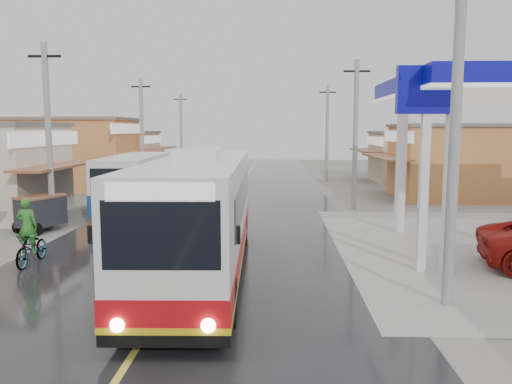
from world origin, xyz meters
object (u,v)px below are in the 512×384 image
coach_bus (201,214)px  second_bus (136,181)px  cyclist (31,243)px  tricycle_near (41,211)px

coach_bus → second_bus: coach_bus is taller
coach_bus → second_bus: bearing=113.0°
cyclist → second_bus: bearing=86.7°
second_bus → tricycle_near: bearing=-116.9°
coach_bus → tricycle_near: 9.80m
coach_bus → tricycle_near: coach_bus is taller
second_bus → cyclist: 10.93m
coach_bus → tricycle_near: (-7.80, 5.86, -0.93)m
cyclist → tricycle_near: cyclist is taller
cyclist → tricycle_near: 5.64m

